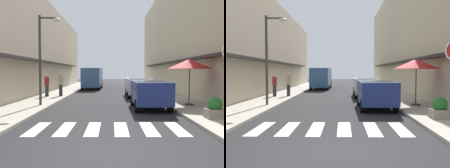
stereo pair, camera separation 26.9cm
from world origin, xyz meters
TOP-DOWN VIEW (x-y plane):
  - ground_plane at (0.00, 16.94)m, footprint 93.16×93.16m
  - sidewalk_left at (-4.46, 16.94)m, footprint 2.49×59.28m
  - sidewalk_right at (4.46, 16.94)m, footprint 2.49×59.28m
  - building_row_left at (-8.20, 18.06)m, footprint 5.50×40.11m
  - building_row_right at (8.20, 18.06)m, footprint 5.50×40.11m
  - crosswalk at (-0.00, 2.93)m, footprint 5.20×2.20m
  - parked_car_near at (2.17, 7.82)m, footprint 1.81×3.96m
  - parked_car_mid at (2.17, 14.10)m, footprint 1.82×4.49m
  - delivery_van at (-2.02, 23.19)m, footprint 2.12×5.45m
  - street_lamp at (-3.60, 8.45)m, footprint 1.19×0.28m
  - cafe_umbrella at (4.45, 8.46)m, footprint 2.43×2.43m
  - planter_corner at (4.26, 4.43)m, footprint 0.70×0.70m
  - pedestrian_walking_near at (-3.72, 13.67)m, footprint 0.34×0.34m
  - pedestrian_walking_far at (-4.68, 13.31)m, footprint 0.34×0.34m

SIDE VIEW (x-z plane):
  - ground_plane at x=0.00m, z-range 0.00..0.00m
  - crosswalk at x=0.00m, z-range 0.00..0.01m
  - sidewalk_left at x=-4.46m, z-range 0.00..0.12m
  - sidewalk_right at x=4.46m, z-range 0.00..0.12m
  - planter_corner at x=4.26m, z-range 0.07..0.92m
  - parked_car_near at x=2.17m, z-range 0.19..1.66m
  - parked_car_mid at x=2.17m, z-range 0.19..1.66m
  - pedestrian_walking_far at x=-4.68m, z-range 0.16..1.83m
  - pedestrian_walking_near at x=-3.72m, z-range 0.17..1.96m
  - delivery_van at x=-2.02m, z-range 0.22..2.59m
  - cafe_umbrella at x=4.45m, z-range 1.11..3.65m
  - street_lamp at x=-3.60m, z-range 0.70..5.62m
  - building_row_left at x=-8.20m, z-range 0.00..8.50m
  - building_row_right at x=8.20m, z-range 0.00..11.10m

